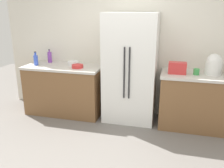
{
  "coord_description": "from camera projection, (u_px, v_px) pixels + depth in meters",
  "views": [
    {
      "loc": [
        0.76,
        -2.4,
        1.88
      ],
      "look_at": [
        0.03,
        0.44,
        0.96
      ],
      "focal_mm": 38.48,
      "sensor_mm": 36.0,
      "label": 1
    }
  ],
  "objects": [
    {
      "name": "toaster",
      "position": [
        177.0,
        68.0,
        3.77
      ],
      "size": [
        0.27,
        0.15,
        0.18
      ],
      "primitive_type": "cube",
      "color": "red",
      "rests_on": "counter_right"
    },
    {
      "name": "bowl_b",
      "position": [
        78.0,
        66.0,
        4.15
      ],
      "size": [
        0.2,
        0.2,
        0.06
      ],
      "primitive_type": "cylinder",
      "color": "red",
      "rests_on": "counter_left"
    },
    {
      "name": "bowl_a",
      "position": [
        73.0,
        63.0,
        4.37
      ],
      "size": [
        0.2,
        0.2,
        0.07
      ],
      "primitive_type": "cylinder",
      "color": "white",
      "rests_on": "counter_left"
    },
    {
      "name": "refrigerator",
      "position": [
        130.0,
        69.0,
        4.04
      ],
      "size": [
        0.86,
        0.63,
        1.83
      ],
      "color": "white",
      "rests_on": "ground_plane"
    },
    {
      "name": "rice_cooker",
      "position": [
        214.0,
        65.0,
        3.72
      ],
      "size": [
        0.25,
        0.25,
        0.32
      ],
      "color": "white",
      "rests_on": "counter_right"
    },
    {
      "name": "counter_right",
      "position": [
        197.0,
        101.0,
        3.9
      ],
      "size": [
        1.21,
        0.68,
        0.9
      ],
      "color": "brown",
      "rests_on": "ground_plane"
    },
    {
      "name": "kitchen_back_panel",
      "position": [
        130.0,
        40.0,
        4.27
      ],
      "size": [
        4.79,
        0.1,
        2.69
      ],
      "primitive_type": "cube",
      "color": "silver",
      "rests_on": "ground_plane"
    },
    {
      "name": "bottle_a",
      "position": [
        36.0,
        60.0,
        4.33
      ],
      "size": [
        0.08,
        0.08,
        0.25
      ],
      "color": "blue",
      "rests_on": "counter_left"
    },
    {
      "name": "counter_left",
      "position": [
        65.0,
        89.0,
        4.45
      ],
      "size": [
        1.4,
        0.68,
        0.9
      ],
      "color": "brown",
      "rests_on": "ground_plane"
    },
    {
      "name": "ground_plane",
      "position": [
        101.0,
        168.0,
        2.96
      ],
      "size": [
        9.58,
        9.58,
        0.0
      ],
      "primitive_type": "plane",
      "color": "slate"
    },
    {
      "name": "bottle_b",
      "position": [
        50.0,
        57.0,
        4.56
      ],
      "size": [
        0.08,
        0.08,
        0.25
      ],
      "color": "purple",
      "rests_on": "counter_left"
    },
    {
      "name": "cup_c",
      "position": [
        196.0,
        72.0,
        3.72
      ],
      "size": [
        0.09,
        0.09,
        0.1
      ],
      "primitive_type": "cylinder",
      "color": "green",
      "rests_on": "counter_right"
    }
  ]
}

